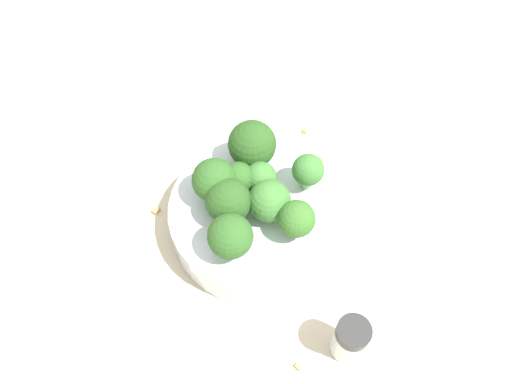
{
  "coord_description": "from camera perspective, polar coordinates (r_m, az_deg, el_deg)",
  "views": [
    {
      "loc": [
        -0.28,
        0.11,
        0.54
      ],
      "look_at": [
        0.0,
        0.0,
        0.08
      ],
      "focal_mm": 35.0,
      "sensor_mm": 36.0,
      "label": 1
    }
  ],
  "objects": [
    {
      "name": "broccoli_floret_5",
      "position": [
        0.57,
        0.53,
        1.57
      ],
      "size": [
        0.04,
        0.04,
        0.04
      ],
      "color": "#84AD66",
      "rests_on": "bowl"
    },
    {
      "name": "broccoli_floret_0",
      "position": [
        0.55,
        1.53,
        -1.08
      ],
      "size": [
        0.05,
        0.05,
        0.05
      ],
      "color": "#7A9E5B",
      "rests_on": "bowl"
    },
    {
      "name": "broccoli_floret_7",
      "position": [
        0.56,
        -4.78,
        1.31
      ],
      "size": [
        0.05,
        0.05,
        0.06
      ],
      "color": "#7A9E5B",
      "rests_on": "bowl"
    },
    {
      "name": "broccoli_floret_3",
      "position": [
        0.57,
        5.96,
        2.45
      ],
      "size": [
        0.04,
        0.04,
        0.05
      ],
      "color": "#84AD66",
      "rests_on": "bowl"
    },
    {
      "name": "broccoli_floret_4",
      "position": [
        0.54,
        -3.18,
        -1.12
      ],
      "size": [
        0.05,
        0.05,
        0.06
      ],
      "color": "#84AD66",
      "rests_on": "bowl"
    },
    {
      "name": "bowl",
      "position": [
        0.6,
        0.0,
        -2.9
      ],
      "size": [
        0.2,
        0.2,
        0.05
      ],
      "primitive_type": "cylinder",
      "color": "silver",
      "rests_on": "ground_plane"
    },
    {
      "name": "almond_crumb_2",
      "position": [
        0.7,
        5.57,
        7.04
      ],
      "size": [
        0.01,
        0.01,
        0.01
      ],
      "primitive_type": "cube",
      "rotation": [
        0.0,
        0.0,
        5.77
      ],
      "color": "#AD7F4C",
      "rests_on": "ground_plane"
    },
    {
      "name": "ground_plane",
      "position": [
        0.62,
        0.0,
        -4.01
      ],
      "size": [
        3.0,
        3.0,
        0.0
      ],
      "primitive_type": "plane",
      "color": "beige"
    },
    {
      "name": "almond_crumb_0",
      "position": [
        0.55,
        4.84,
        -19.26
      ],
      "size": [
        0.01,
        0.01,
        0.01
      ],
      "primitive_type": "cube",
      "rotation": [
        0.0,
        0.0,
        0.45
      ],
      "color": "#AD7F4C",
      "rests_on": "ground_plane"
    },
    {
      "name": "pepper_shaker",
      "position": [
        0.54,
        10.66,
        -16.22
      ],
      "size": [
        0.03,
        0.03,
        0.06
      ],
      "color": "silver",
      "rests_on": "ground_plane"
    },
    {
      "name": "almond_crumb_3",
      "position": [
        0.67,
        7.34,
        3.68
      ],
      "size": [
        0.01,
        0.01,
        0.01
      ],
      "primitive_type": "cube",
      "rotation": [
        0.0,
        0.0,
        5.31
      ],
      "color": "#AD7F4C",
      "rests_on": "ground_plane"
    },
    {
      "name": "broccoli_floret_8",
      "position": [
        0.57,
        -2.06,
        1.52
      ],
      "size": [
        0.04,
        0.04,
        0.05
      ],
      "color": "#84AD66",
      "rests_on": "bowl"
    },
    {
      "name": "almond_crumb_1",
      "position": [
        0.64,
        -11.39,
        -1.98
      ],
      "size": [
        0.01,
        0.01,
        0.01
      ],
      "primitive_type": "cube",
      "rotation": [
        0.0,
        0.0,
        2.08
      ],
      "color": "#AD7F4C",
      "rests_on": "ground_plane"
    },
    {
      "name": "broccoli_floret_2",
      "position": [
        0.58,
        -0.45,
        5.45
      ],
      "size": [
        0.06,
        0.06,
        0.06
      ],
      "color": "#8EB770",
      "rests_on": "bowl"
    },
    {
      "name": "broccoli_floret_6",
      "position": [
        0.52,
        -2.95,
        -5.14
      ],
      "size": [
        0.05,
        0.05,
        0.06
      ],
      "color": "#8EB770",
      "rests_on": "bowl"
    },
    {
      "name": "broccoli_floret_1",
      "position": [
        0.53,
        4.66,
        -3.13
      ],
      "size": [
        0.04,
        0.04,
        0.05
      ],
      "color": "#7A9E5B",
      "rests_on": "bowl"
    }
  ]
}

